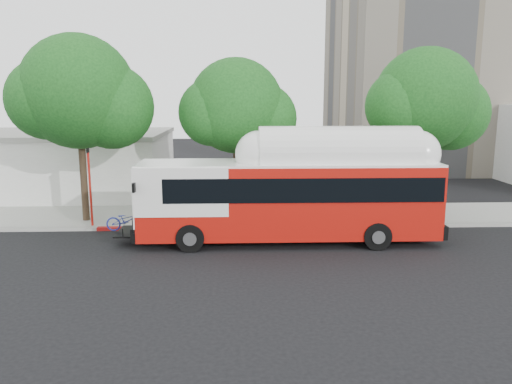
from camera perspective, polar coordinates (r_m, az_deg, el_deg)
ground at (r=21.65m, az=0.49°, el=-6.88°), size 120.00×120.00×0.00m
sidewalk at (r=27.88m, az=-0.15°, el=-2.68°), size 60.00×5.00×0.15m
curb_strip at (r=25.37m, az=0.06°, el=-4.04°), size 60.00×0.30×0.15m
red_curb_segment at (r=25.42m, az=-6.72°, el=-4.07°), size 10.00×0.32×0.16m
street_tree_left at (r=27.22m, az=-18.64°, el=10.31°), size 6.67×5.80×9.74m
street_tree_mid at (r=26.67m, az=-1.41°, el=9.36°), size 5.75×5.00×8.62m
street_tree_right at (r=28.44m, az=19.55°, el=9.55°), size 6.21×5.40×9.18m
low_commercial_bldg at (r=37.23m, az=-22.72°, el=3.14°), size 16.20×10.20×4.25m
transit_bus at (r=22.71m, az=3.94°, el=-0.87°), size 14.44×3.17×4.26m
signal_pole at (r=26.37m, az=-18.43°, el=0.47°), size 0.12×0.39×4.09m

